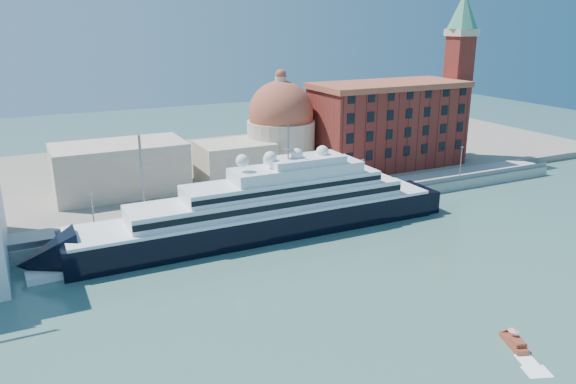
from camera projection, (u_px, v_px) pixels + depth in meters
ground at (313, 281)px, 93.14m from camera, size 400.00×400.00×0.00m
quay at (238, 213)px, 121.89m from camera, size 180.00×10.00×2.50m
land at (184, 171)px, 157.08m from camera, size 260.00×72.00×2.00m
quay_fence at (245, 211)px, 117.49m from camera, size 180.00×0.10×1.20m
superyacht at (251, 216)px, 110.95m from camera, size 85.86×11.90×25.66m
service_barge at (63, 272)px, 95.03m from camera, size 11.18×4.13×2.48m
water_taxi at (514, 342)px, 74.63m from camera, size 3.36×5.37×2.42m
warehouse at (388, 124)px, 155.59m from camera, size 43.00×19.00×23.25m
campanile at (459, 66)px, 161.31m from camera, size 8.40×8.40×47.00m
church at (226, 146)px, 142.04m from camera, size 66.00×18.00×25.50m
lamp_posts at (181, 185)px, 112.50m from camera, size 120.80×2.40×18.00m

